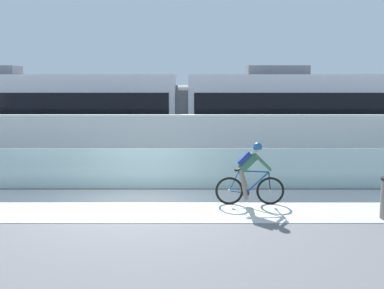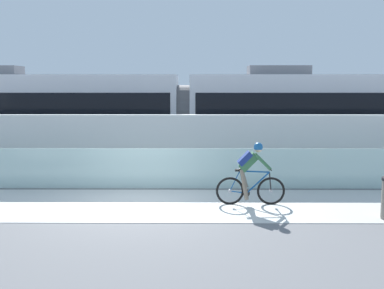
% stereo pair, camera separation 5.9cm
% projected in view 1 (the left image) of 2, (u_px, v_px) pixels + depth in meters
% --- Properties ---
extents(ground_plane, '(200.00, 200.00, 0.00)m').
position_uv_depth(ground_plane, '(140.00, 205.00, 11.57)').
color(ground_plane, slate).
extents(bike_path_deck, '(32.00, 3.20, 0.01)m').
position_uv_depth(bike_path_deck, '(140.00, 204.00, 11.57)').
color(bike_path_deck, beige).
rests_on(bike_path_deck, ground).
extents(glass_parapet, '(32.00, 0.05, 1.20)m').
position_uv_depth(glass_parapet, '(147.00, 168.00, 13.33)').
color(glass_parapet, silver).
rests_on(glass_parapet, ground).
extents(concrete_barrier_wall, '(32.00, 0.36, 2.08)m').
position_uv_depth(concrete_barrier_wall, '(152.00, 146.00, 15.06)').
color(concrete_barrier_wall, silver).
rests_on(concrete_barrier_wall, ground).
extents(tram_rail_near, '(32.00, 0.08, 0.01)m').
position_uv_depth(tram_rail_near, '(158.00, 163.00, 17.65)').
color(tram_rail_near, '#595654').
rests_on(tram_rail_near, ground).
extents(tram_rail_far, '(32.00, 0.08, 0.01)m').
position_uv_depth(tram_rail_far, '(161.00, 158.00, 19.07)').
color(tram_rail_far, '#595654').
rests_on(tram_rail_far, ground).
extents(tram, '(22.56, 2.54, 3.81)m').
position_uv_depth(tram, '(183.00, 114.00, 18.12)').
color(tram, silver).
rests_on(tram, ground).
extents(cyclist_on_bike, '(1.77, 0.58, 1.61)m').
position_uv_depth(cyclist_on_bike, '(251.00, 174.00, 11.46)').
color(cyclist_on_bike, black).
rests_on(cyclist_on_bike, ground).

